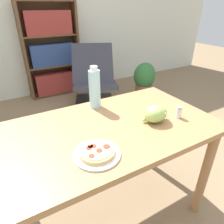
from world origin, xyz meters
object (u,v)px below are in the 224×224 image
pizza_on_plate (97,152)px  grape_bunch (156,114)px  salt_shaker (179,112)px  potted_plant_floor (144,79)px  lounge_chair_far (94,88)px  bookshelf (52,53)px  drink_bottle (95,89)px

pizza_on_plate → grape_bunch: grape_bunch is taller
grape_bunch → salt_shaker: bearing=-12.8°
potted_plant_floor → grape_bunch: bearing=-126.9°
lounge_chair_far → bookshelf: bookshelf is taller
salt_shaker → lounge_chair_far: (0.26, 1.85, -0.52)m
drink_bottle → salt_shaker: drink_bottle is taller
pizza_on_plate → salt_shaker: 0.60m
grape_bunch → salt_shaker: grape_bunch is taller
pizza_on_plate → salt_shaker: size_ratio=3.02×
lounge_chair_far → potted_plant_floor: bearing=18.0°
pizza_on_plate → bookshelf: bookshelf is taller
salt_shaker → drink_bottle: bearing=134.5°
grape_bunch → lounge_chair_far: bearing=77.0°
salt_shaker → bookshelf: size_ratio=0.05×
bookshelf → potted_plant_floor: bookshelf is taller
drink_bottle → lounge_chair_far: drink_bottle is taller
salt_shaker → potted_plant_floor: salt_shaker is taller
pizza_on_plate → drink_bottle: (0.21, 0.46, 0.12)m
bookshelf → pizza_on_plate: bearing=-100.2°
drink_bottle → bookshelf: bearing=83.0°
salt_shaker → lounge_chair_far: size_ratio=0.08×
drink_bottle → bookshelf: 2.25m
salt_shaker → bookshelf: (-0.11, 2.61, -0.11)m
drink_bottle → potted_plant_floor: drink_bottle is taller
grape_bunch → bookshelf: 2.58m
salt_shaker → lounge_chair_far: lounge_chair_far is taller
bookshelf → lounge_chair_far: bearing=-63.7°
pizza_on_plate → potted_plant_floor: (1.73, 1.83, -0.49)m
pizza_on_plate → lounge_chair_far: bearing=65.9°
pizza_on_plate → grape_bunch: bearing=13.4°
salt_shaker → potted_plant_floor: bearing=57.2°
drink_bottle → grape_bunch: bearing=-57.3°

